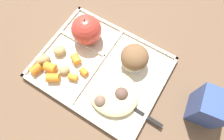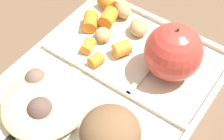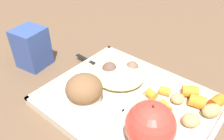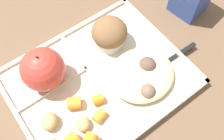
% 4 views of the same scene
% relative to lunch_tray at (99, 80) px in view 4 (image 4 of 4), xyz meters
% --- Properties ---
extents(ground, '(6.00, 6.00, 0.00)m').
position_rel_lunch_tray_xyz_m(ground, '(0.00, -0.00, -0.01)').
color(ground, brown).
extents(lunch_tray, '(0.34, 0.27, 0.02)m').
position_rel_lunch_tray_xyz_m(lunch_tray, '(0.00, 0.00, 0.00)').
color(lunch_tray, beige).
rests_on(lunch_tray, ground).
extents(green_apple, '(0.08, 0.08, 0.09)m').
position_rel_lunch_tray_xyz_m(green_apple, '(-0.08, 0.06, 0.05)').
color(green_apple, '#C63D33').
rests_on(green_apple, lunch_tray).
extents(bran_muffin, '(0.07, 0.07, 0.07)m').
position_rel_lunch_tray_xyz_m(bran_muffin, '(0.07, 0.06, 0.04)').
color(bran_muffin, silver).
rests_on(bran_muffin, lunch_tray).
extents(carrot_slice_diagonal, '(0.03, 0.02, 0.02)m').
position_rel_lunch_tray_xyz_m(carrot_slice_diagonal, '(-0.05, -0.07, 0.01)').
color(carrot_slice_diagonal, orange).
rests_on(carrot_slice_diagonal, lunch_tray).
extents(carrot_slice_large, '(0.02, 0.02, 0.02)m').
position_rel_lunch_tray_xyz_m(carrot_slice_large, '(-0.03, -0.04, 0.01)').
color(carrot_slice_large, orange).
rests_on(carrot_slice_large, lunch_tray).
extents(carrot_slice_near_corner, '(0.03, 0.03, 0.02)m').
position_rel_lunch_tray_xyz_m(carrot_slice_near_corner, '(-0.07, -0.02, 0.02)').
color(carrot_slice_near_corner, orange).
rests_on(carrot_slice_near_corner, lunch_tray).
extents(potato_chunk_wedge, '(0.05, 0.05, 0.02)m').
position_rel_lunch_tray_xyz_m(potato_chunk_wedge, '(-0.12, -0.02, 0.02)').
color(potato_chunk_wedge, tan).
rests_on(potato_chunk_wedge, lunch_tray).
extents(potato_chunk_large, '(0.04, 0.04, 0.02)m').
position_rel_lunch_tray_xyz_m(potato_chunk_large, '(-0.08, -0.06, 0.02)').
color(potato_chunk_large, tan).
rests_on(potato_chunk_large, lunch_tray).
extents(egg_noodle_pile, '(0.13, 0.12, 0.02)m').
position_rel_lunch_tray_xyz_m(egg_noodle_pile, '(0.07, -0.05, 0.02)').
color(egg_noodle_pile, beige).
rests_on(egg_noodle_pile, lunch_tray).
extents(meatball_center, '(0.03, 0.03, 0.03)m').
position_rel_lunch_tray_xyz_m(meatball_center, '(0.05, -0.08, 0.02)').
color(meatball_center, '#755B4C').
rests_on(meatball_center, lunch_tray).
extents(meatball_side, '(0.04, 0.04, 0.04)m').
position_rel_lunch_tray_xyz_m(meatball_side, '(0.09, -0.04, 0.02)').
color(meatball_side, brown).
rests_on(meatball_side, lunch_tray).
extents(plastic_fork, '(0.15, 0.02, 0.00)m').
position_rel_lunch_tray_xyz_m(plastic_fork, '(0.13, -0.05, 0.01)').
color(plastic_fork, black).
rests_on(plastic_fork, lunch_tray).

